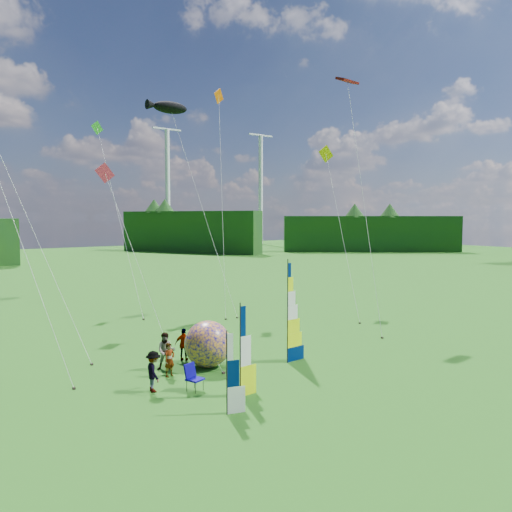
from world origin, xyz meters
TOP-DOWN VIEW (x-y plane):
  - ground at (0.00, 0.00)m, footprint 220.00×220.00m
  - treeline_ring at (0.00, 0.00)m, footprint 210.00×210.00m
  - turbine_left at (70.00, 95.00)m, footprint 8.00×1.20m
  - turbine_right at (45.00, 102.00)m, footprint 8.00×1.20m
  - feather_banner_main at (0.78, 3.71)m, footprint 1.37×0.20m
  - side_banner_left at (-3.94, 1.20)m, footprint 1.04×0.13m
  - side_banner_far at (-5.38, 0.04)m, footprint 0.91×0.36m
  - bol_inflatable at (-2.80, 5.55)m, footprint 2.61×2.61m
  - spectator_a at (-4.99, 5.38)m, footprint 0.64×0.49m
  - spectator_b at (-4.64, 6.40)m, footprint 0.99×0.82m
  - spectator_c at (-6.47, 3.97)m, footprint 0.61×1.18m
  - spectator_d at (-3.19, 7.23)m, footprint 0.96×1.00m
  - camp_chair at (-5.04, 2.97)m, footprint 0.85×0.85m
  - kite_whale at (5.56, 20.05)m, footprint 6.77×15.18m
  - kite_rainbow_delta at (-9.29, 13.04)m, footprint 10.98×13.86m
  - kite_parafoil at (10.66, 7.41)m, footprint 8.46×10.98m
  - small_kite_red at (-2.10, 16.00)m, footprint 3.82×9.49m
  - small_kite_orange at (6.18, 17.81)m, footprint 8.73×10.37m
  - small_kite_yellow at (13.24, 11.77)m, footprint 9.26×11.86m
  - small_kite_pink at (-10.56, 9.72)m, footprint 8.17×10.80m
  - small_kite_green at (-0.04, 23.48)m, footprint 5.83×13.23m

SIDE VIEW (x-z plane):
  - ground at x=0.00m, z-range 0.00..0.00m
  - camp_chair at x=-5.04m, z-range 0.00..1.16m
  - spectator_a at x=-4.99m, z-range 0.00..1.56m
  - spectator_d at x=-3.19m, z-range 0.00..1.68m
  - spectator_c at x=-6.47m, z-range 0.00..1.74m
  - spectator_b at x=-4.64m, z-range 0.00..1.82m
  - bol_inflatable at x=-2.80m, z-range 0.00..2.30m
  - side_banner_far at x=-5.38m, z-range 0.00..3.07m
  - side_banner_left at x=-3.94m, z-range 0.00..3.77m
  - feather_banner_main at x=0.78m, z-range 0.00..5.08m
  - treeline_ring at x=0.00m, z-range 0.00..8.00m
  - small_kite_red at x=-2.10m, z-range 0.00..11.67m
  - small_kite_yellow at x=13.24m, z-range 0.00..14.05m
  - small_kite_pink at x=-10.56m, z-range 0.00..16.07m
  - small_kite_green at x=-0.04m, z-range 0.00..16.23m
  - kite_rainbow_delta at x=-9.29m, z-range 0.00..18.02m
  - small_kite_orange at x=6.18m, z-range 0.00..18.67m
  - kite_whale at x=5.56m, z-range 0.00..18.86m
  - kite_parafoil at x=10.66m, z-range 0.00..19.21m
  - turbine_left at x=70.00m, z-range 0.00..30.00m
  - turbine_right at x=45.00m, z-range 0.00..30.00m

